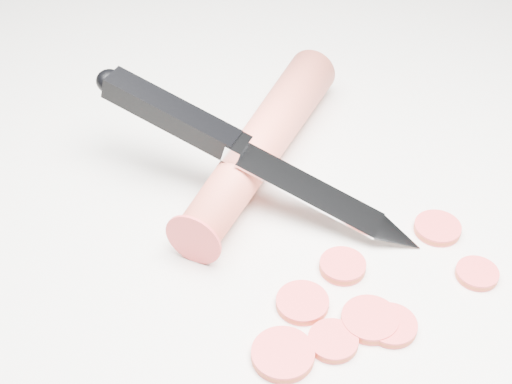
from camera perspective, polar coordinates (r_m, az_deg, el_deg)
name	(u,v)px	position (r m, az deg, el deg)	size (l,w,h in m)	color
ground	(342,248)	(0.50, 6.88, -4.45)	(2.40, 2.40, 0.00)	silver
carrot	(262,143)	(0.56, 0.45, 3.91)	(0.04, 0.04, 0.23)	#E75945
carrot_slice_0	(333,341)	(0.45, 6.18, -11.76)	(0.03, 0.03, 0.01)	#E53538
carrot_slice_1	(343,266)	(0.49, 6.94, -5.90)	(0.03, 0.03, 0.01)	#E53538
carrot_slice_2	(302,303)	(0.47, 3.73, -8.82)	(0.03, 0.03, 0.01)	#E53538
carrot_slice_3	(477,274)	(0.50, 17.27, -6.25)	(0.03, 0.03, 0.01)	#E53538
carrot_slice_4	(437,228)	(0.53, 14.32, -2.82)	(0.03, 0.03, 0.01)	#E53538
carrot_slice_5	(283,354)	(0.44, 2.16, -12.85)	(0.04, 0.04, 0.01)	#E53538
carrot_slice_6	(391,325)	(0.46, 10.74, -10.43)	(0.03, 0.03, 0.01)	#E53538
carrot_slice_7	(370,320)	(0.46, 9.09, -10.05)	(0.04, 0.04, 0.01)	#E53538
kitchen_knife	(255,154)	(0.51, -0.04, 3.04)	(0.21, 0.19, 0.08)	silver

